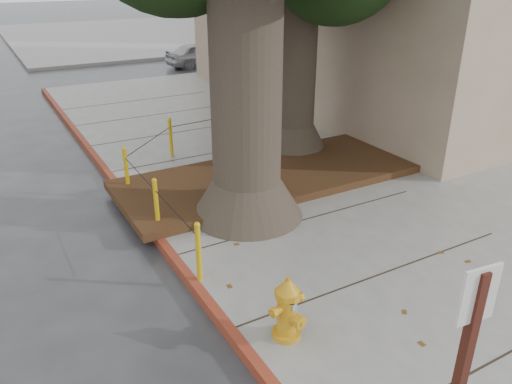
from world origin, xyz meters
TOP-DOWN VIEW (x-y plane):
  - ground at (0.00, 0.00)m, footprint 140.00×140.00m
  - sidewalk_main at (6.00, 2.50)m, footprint 16.00×26.00m
  - sidewalk_far at (6.00, 30.00)m, footprint 16.00×20.00m
  - curb_red at (-2.00, 2.50)m, footprint 0.14×26.00m
  - planter_bed at (0.90, 3.90)m, footprint 6.40×2.60m
  - bollard_ring at (-0.87, 4.38)m, footprint 3.79×5.39m
  - fire_hydrant at (-1.46, -0.45)m, footprint 0.46×0.44m
  - car_silver at (5.28, 17.52)m, footprint 3.30×1.51m
  - car_red at (12.49, 18.90)m, footprint 4.15×1.54m

SIDE VIEW (x-z plane):
  - ground at x=0.00m, z-range 0.00..0.00m
  - sidewalk_main at x=6.00m, z-range 0.00..0.15m
  - sidewalk_far at x=6.00m, z-range 0.00..0.15m
  - curb_red at x=-2.00m, z-range -0.01..0.15m
  - planter_bed at x=0.90m, z-range 0.15..0.31m
  - car_silver at x=5.28m, z-range 0.00..1.10m
  - fire_hydrant at x=-1.46m, z-range 0.14..1.00m
  - bollard_ring at x=-0.87m, z-range 0.19..1.14m
  - car_red at x=12.49m, z-range 0.00..1.35m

